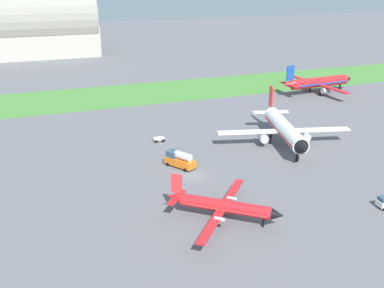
% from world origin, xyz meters
% --- Properties ---
extents(ground_plane, '(600.00, 600.00, 0.00)m').
position_xyz_m(ground_plane, '(0.00, 0.00, 0.00)').
color(ground_plane, slate).
extents(grass_taxiway_strip, '(360.00, 28.00, 0.08)m').
position_xyz_m(grass_taxiway_strip, '(0.00, 65.92, 0.04)').
color(grass_taxiway_strip, '#478438').
rests_on(grass_taxiway_strip, ground_plane).
extents(airplane_parked_jet_far, '(27.05, 27.56, 9.73)m').
position_xyz_m(airplane_parked_jet_far, '(60.43, 46.33, 3.51)').
color(airplane_parked_jet_far, red).
rests_on(airplane_parked_jet_far, ground_plane).
extents(airplane_midfield_jet, '(29.34, 29.01, 10.55)m').
position_xyz_m(airplane_midfield_jet, '(25.36, 8.89, 3.80)').
color(airplane_midfield_jet, white).
rests_on(airplane_midfield_jet, ground_plane).
extents(airplane_foreground_turboprop, '(15.91, 17.73, 6.62)m').
position_xyz_m(airplane_foreground_turboprop, '(-1.27, -17.16, 2.42)').
color(airplane_foreground_turboprop, red).
rests_on(airplane_foreground_turboprop, ground_plane).
extents(fuel_truck_near_gate, '(5.32, 6.83, 3.29)m').
position_xyz_m(fuel_truck_near_gate, '(-0.47, 5.16, 1.58)').
color(fuel_truck_near_gate, orange).
rests_on(fuel_truck_near_gate, ground_plane).
extents(baggage_cart_midfield, '(2.41, 1.76, 0.90)m').
position_xyz_m(baggage_cart_midfield, '(-0.04, 20.89, 0.57)').
color(baggage_cart_midfield, white).
rests_on(baggage_cart_midfield, ground_plane).
extents(hangar_distant, '(58.68, 31.00, 32.13)m').
position_xyz_m(hangar_distant, '(-20.52, 153.65, 13.78)').
color(hangar_distant, '#B2AD9E').
rests_on(hangar_distant, ground_plane).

